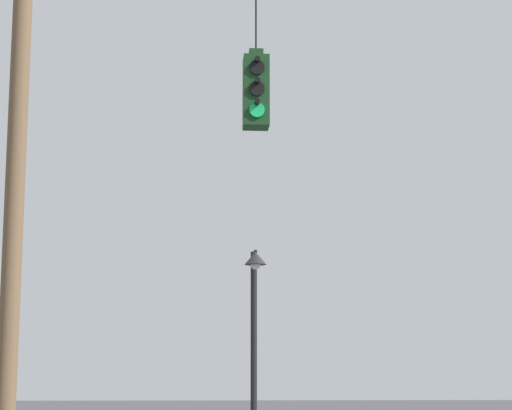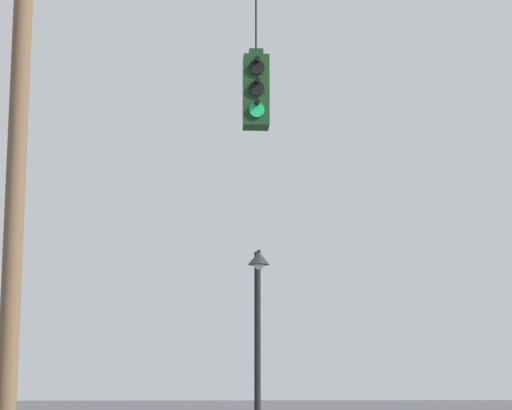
# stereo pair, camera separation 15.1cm
# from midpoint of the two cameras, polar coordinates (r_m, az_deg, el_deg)

# --- Properties ---
(utility_pole_left) EXTENTS (0.25, 0.25, 9.17)m
(utility_pole_left) POSITION_cam_midpoint_polar(r_m,az_deg,el_deg) (13.17, -13.94, 0.76)
(utility_pole_left) COLOR brown
(utility_pole_left) RESTS_ON ground_plane
(traffic_light_over_intersection) EXTENTS (0.34, 0.46, 2.84)m
(traffic_light_over_intersection) POSITION_cam_midpoint_polar(r_m,az_deg,el_deg) (13.32, -0.32, 6.58)
(traffic_light_over_intersection) COLOR #143819
(street_lamp) EXTENTS (0.40, 0.70, 4.56)m
(street_lamp) POSITION_cam_midpoint_polar(r_m,az_deg,el_deg) (18.40, -0.33, -6.96)
(street_lamp) COLOR black
(street_lamp) RESTS_ON ground_plane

